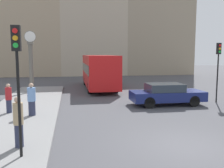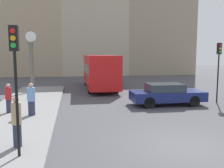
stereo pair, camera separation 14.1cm
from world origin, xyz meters
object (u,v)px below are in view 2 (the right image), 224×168
(traffic_light_far, at_px, (219,60))
(pedestrian_tan_coat, at_px, (17,122))
(traffic_light_near, at_px, (15,65))
(street_clock, at_px, (32,62))
(pedestrian_blue_stripe, at_px, (31,99))
(sedan_car, at_px, (167,94))
(pedestrian_red_top, at_px, (9,98))
(bus_distant, at_px, (100,70))

(traffic_light_far, xyz_separation_m, pedestrian_tan_coat, (-11.65, -6.81, -1.87))
(traffic_light_near, relative_size, street_clock, 0.79)
(pedestrian_blue_stripe, bearing_deg, traffic_light_near, -85.22)
(sedan_car, height_order, pedestrian_tan_coat, pedestrian_tan_coat)
(traffic_light_near, bearing_deg, sedan_car, 43.81)
(traffic_light_far, bearing_deg, street_clock, 154.42)
(street_clock, distance_m, pedestrian_blue_stripe, 8.76)
(sedan_car, distance_m, traffic_light_near, 10.93)
(traffic_light_near, xyz_separation_m, pedestrian_blue_stripe, (-0.45, 5.42, -2.03))
(sedan_car, relative_size, pedestrian_red_top, 2.96)
(sedan_car, relative_size, traffic_light_far, 1.17)
(traffic_light_near, bearing_deg, street_clock, 96.87)
(bus_distant, bearing_deg, pedestrian_blue_stripe, -114.05)
(pedestrian_tan_coat, bearing_deg, traffic_light_far, 30.30)
(street_clock, xyz_separation_m, pedestrian_blue_stripe, (1.23, -8.51, -1.64))
(sedan_car, relative_size, traffic_light_near, 1.17)
(pedestrian_red_top, distance_m, pedestrian_blue_stripe, 1.55)
(sedan_car, bearing_deg, pedestrian_tan_coat, -140.42)
(bus_distant, distance_m, traffic_light_far, 11.04)
(street_clock, xyz_separation_m, pedestrian_red_top, (-0.09, -7.71, -1.68))
(pedestrian_red_top, height_order, pedestrian_blue_stripe, pedestrian_blue_stripe)
(sedan_car, bearing_deg, pedestrian_red_top, -172.90)
(sedan_car, bearing_deg, traffic_light_far, 3.85)
(pedestrian_red_top, bearing_deg, sedan_car, 7.10)
(sedan_car, xyz_separation_m, bus_distant, (-3.46, 8.57, 1.07))
(sedan_car, height_order, bus_distant, bus_distant)
(sedan_car, distance_m, pedestrian_red_top, 9.57)
(pedestrian_blue_stripe, bearing_deg, pedestrian_tan_coat, -87.03)
(bus_distant, relative_size, pedestrian_tan_coat, 5.49)
(bus_distant, height_order, traffic_light_far, traffic_light_far)
(pedestrian_tan_coat, bearing_deg, traffic_light_near, -75.68)
(bus_distant, bearing_deg, traffic_light_near, -104.93)
(traffic_light_far, distance_m, pedestrian_red_top, 13.43)
(traffic_light_near, bearing_deg, traffic_light_far, 33.79)
(traffic_light_far, relative_size, pedestrian_red_top, 2.54)
(traffic_light_far, bearing_deg, pedestrian_red_top, -173.81)
(bus_distant, height_order, pedestrian_blue_stripe, bus_distant)
(traffic_light_far, bearing_deg, pedestrian_blue_stripe, -169.34)
(pedestrian_blue_stripe, bearing_deg, pedestrian_red_top, 148.60)
(sedan_car, bearing_deg, pedestrian_blue_stripe, -166.33)
(bus_distant, distance_m, pedestrian_red_top, 11.50)
(traffic_light_near, height_order, pedestrian_blue_stripe, traffic_light_near)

